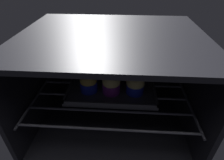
{
  "coord_description": "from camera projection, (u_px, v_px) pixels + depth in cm",
  "views": [
    {
      "loc": [
        3.62,
        -31.93,
        54.6
      ],
      "look_at": [
        0.0,
        23.11,
        17.48
      ],
      "focal_mm": 28.61,
      "sensor_mm": 36.0,
      "label": 1
    }
  ],
  "objects": [
    {
      "name": "oven_cavity",
      "position": [
        113.0,
        77.0,
        0.69
      ],
      "size": [
        59.0,
        47.0,
        37.0
      ],
      "color": "black",
      "rests_on": "ground"
    },
    {
      "name": "oven_rack",
      "position": [
        112.0,
        90.0,
        0.68
      ],
      "size": [
        54.8,
        42.0,
        0.8
      ],
      "color": "#51515B",
      "rests_on": "oven_cavity"
    },
    {
      "name": "baking_tray",
      "position": [
        112.0,
        86.0,
        0.68
      ],
      "size": [
        31.74,
        23.63,
        2.2
      ],
      "color": "#4C4C51",
      "rests_on": "oven_rack"
    },
    {
      "name": "muffin_row0_col0",
      "position": [
        89.0,
        82.0,
        0.63
      ],
      "size": [
        6.18,
        6.18,
        7.31
      ],
      "color": "#1928B7",
      "rests_on": "baking_tray"
    },
    {
      "name": "muffin_row0_col1",
      "position": [
        110.0,
        83.0,
        0.62
      ],
      "size": [
        6.26,
        6.26,
        7.86
      ],
      "color": "#7A238C",
      "rests_on": "baking_tray"
    },
    {
      "name": "muffin_row0_col2",
      "position": [
        135.0,
        84.0,
        0.62
      ],
      "size": [
        6.39,
        6.39,
        7.86
      ],
      "color": "#1928B7",
      "rests_on": "baking_tray"
    },
    {
      "name": "muffin_row1_col0",
      "position": [
        92.0,
        70.0,
        0.7
      ],
      "size": [
        6.33,
        6.33,
        7.53
      ],
      "color": "#1928B7",
      "rests_on": "baking_tray"
    },
    {
      "name": "muffin_row1_col1",
      "position": [
        113.0,
        71.0,
        0.69
      ],
      "size": [
        6.18,
        6.18,
        8.21
      ],
      "color": "silver",
      "rests_on": "baking_tray"
    },
    {
      "name": "muffin_row1_col2",
      "position": [
        133.0,
        72.0,
        0.68
      ],
      "size": [
        6.65,
        6.65,
        8.1
      ],
      "color": "red",
      "rests_on": "baking_tray"
    }
  ]
}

